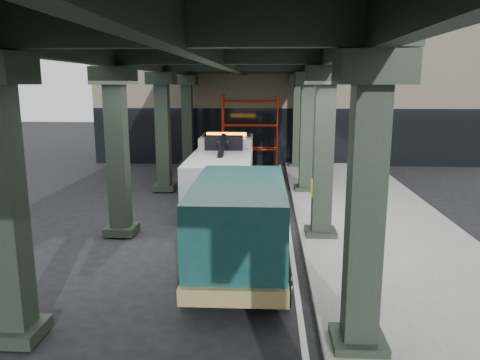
% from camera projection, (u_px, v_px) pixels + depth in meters
% --- Properties ---
extents(ground, '(90.00, 90.00, 0.00)m').
position_uv_depth(ground, '(227.00, 262.00, 12.09)').
color(ground, black).
rests_on(ground, ground).
extents(sidewalk, '(5.00, 40.00, 0.15)m').
position_uv_depth(sidewalk, '(385.00, 238.00, 13.76)').
color(sidewalk, gray).
rests_on(sidewalk, ground).
extents(lane_stripe, '(0.12, 38.00, 0.01)m').
position_uv_depth(lane_stripe, '(290.00, 238.00, 13.95)').
color(lane_stripe, silver).
rests_on(lane_stripe, ground).
extents(viaduct, '(7.40, 32.00, 6.40)m').
position_uv_depth(viaduct, '(218.00, 49.00, 12.98)').
color(viaduct, black).
rests_on(viaduct, ground).
extents(building, '(22.00, 10.00, 8.00)m').
position_uv_depth(building, '(284.00, 92.00, 30.73)').
color(building, '#C6B793').
rests_on(building, ground).
extents(scaffolding, '(3.08, 0.88, 4.00)m').
position_uv_depth(scaffolding, '(250.00, 128.00, 25.99)').
color(scaffolding, red).
rests_on(scaffolding, ground).
extents(tow_truck, '(2.53, 8.03, 2.61)m').
position_uv_depth(tow_truck, '(224.00, 167.00, 18.59)').
color(tow_truck, black).
rests_on(tow_truck, ground).
extents(towed_van, '(2.35, 5.71, 2.30)m').
position_uv_depth(towed_van, '(240.00, 223.00, 11.26)').
color(towed_van, '#103B3A').
rests_on(towed_van, ground).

